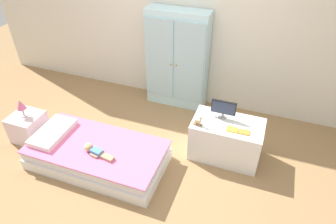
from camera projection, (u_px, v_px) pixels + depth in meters
ground_plane at (143, 165)px, 3.64m from camera, size 10.00×10.00×0.02m
back_wall at (186, 12)px, 4.01m from camera, size 6.40×0.05×2.70m
bed at (98, 155)px, 3.57m from camera, size 1.59×0.80×0.28m
pillow at (53, 132)px, 3.63m from camera, size 0.32×0.57×0.07m
doll at (94, 150)px, 3.38m from camera, size 0.39×0.15×0.10m
nightstand at (28, 127)px, 3.92m from camera, size 0.38×0.38×0.36m
table_lamp at (21, 105)px, 3.71m from camera, size 0.11×0.11×0.24m
wardrobe at (177, 60)px, 4.26m from camera, size 0.86×0.31×1.43m
tv_stand at (226, 139)px, 3.62m from camera, size 0.82×0.48×0.50m
tv_monitor at (224, 108)px, 3.47m from camera, size 0.29×0.10×0.23m
rocking_horse_toy at (199, 121)px, 3.40m from camera, size 0.11×0.04×0.13m
book_yellow at (232, 129)px, 3.36m from camera, size 0.12×0.09×0.02m
book_orange at (244, 132)px, 3.33m from camera, size 0.12×0.09×0.01m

